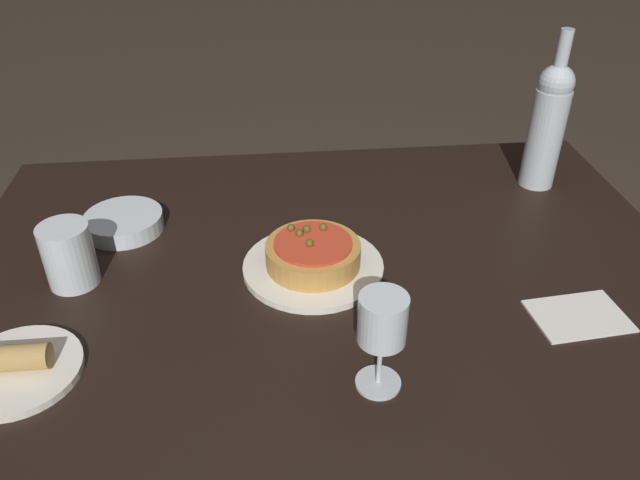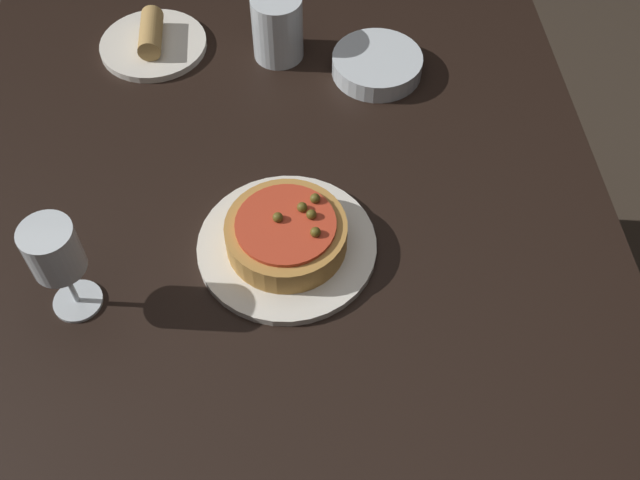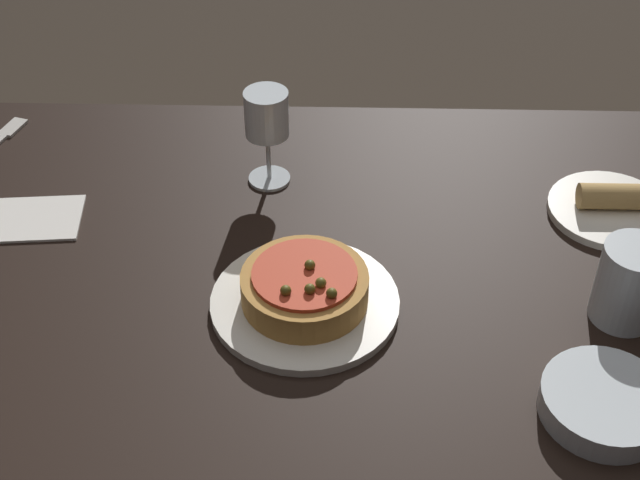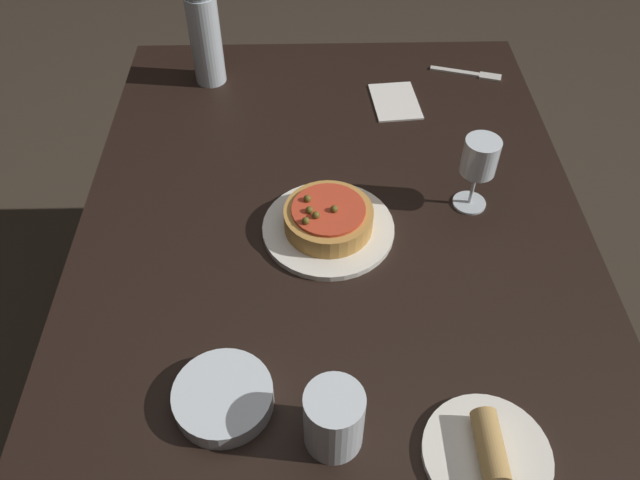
# 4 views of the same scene
# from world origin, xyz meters

# --- Properties ---
(dining_table) EXTENTS (1.30, 0.96, 0.71)m
(dining_table) POSITION_xyz_m (0.00, 0.00, 0.63)
(dining_table) COLOR black
(dining_table) RESTS_ON ground_plane
(dinner_plate) EXTENTS (0.25, 0.25, 0.01)m
(dinner_plate) POSITION_xyz_m (-0.02, 0.01, 0.72)
(dinner_plate) COLOR white
(dinner_plate) RESTS_ON dining_table
(pizza) EXTENTS (0.16, 0.16, 0.06)m
(pizza) POSITION_xyz_m (-0.02, 0.01, 0.74)
(pizza) COLOR #BC843D
(pizza) RESTS_ON dinner_plate
(wine_glass) EXTENTS (0.07, 0.07, 0.15)m
(wine_glass) POSITION_xyz_m (0.04, -0.27, 0.82)
(wine_glass) COLOR silver
(wine_glass) RESTS_ON dining_table
(water_cup) EXTENTS (0.08, 0.08, 0.11)m
(water_cup) POSITION_xyz_m (-0.43, 0.02, 0.77)
(water_cup) COLOR silver
(water_cup) RESTS_ON dining_table
(side_bowl) EXTENTS (0.15, 0.15, 0.03)m
(side_bowl) POSITION_xyz_m (-0.37, 0.18, 0.73)
(side_bowl) COLOR silver
(side_bowl) RESTS_ON dining_table
(side_plate) EXTENTS (0.18, 0.18, 0.05)m
(side_plate) POSITION_xyz_m (-0.46, -0.20, 0.72)
(side_plate) COLOR white
(side_plate) RESTS_ON dining_table
(paper_napkin) EXTENTS (0.16, 0.12, 0.00)m
(paper_napkin) POSITION_xyz_m (0.39, -0.16, 0.71)
(paper_napkin) COLOR silver
(paper_napkin) RESTS_ON dining_table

